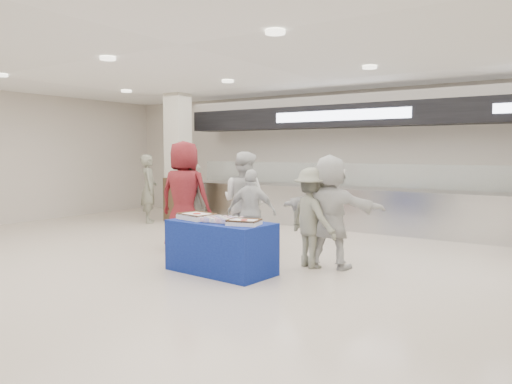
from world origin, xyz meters
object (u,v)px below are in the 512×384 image
Objects in this scene: soldier_a at (194,205)px; civilian_white at (330,212)px; display_table at (221,247)px; soldier_bg at (149,189)px; sheet_cake_right at (244,222)px; chef_tall at (244,201)px; chef_short at (252,212)px; soldier_b at (312,218)px; civilian_maroon at (185,195)px; sheet_cake_left at (197,216)px; cupcake_tray at (222,220)px.

civilian_white is at bearing -170.97° from soldier_a.
display_table is 5.54m from soldier_bg.
sheet_cake_right is 2.45m from soldier_a.
chef_tall reaches higher than soldier_a.
chef_short is 1.30m from soldier_b.
chef_tall reaches higher than chef_short.
chef_short is at bearing 177.69° from civilian_maroon.
chef_tall is 1.15× the size of soldier_b.
chef_short is (1.25, 0.05, -0.06)m from soldier_a.
chef_short is 0.96× the size of soldier_b.
civilian_maroon is (-1.17, 1.02, 0.17)m from sheet_cake_left.
cupcake_tray is at bearing 114.12° from chef_tall.
chef_short is (0.36, -0.29, -0.15)m from chef_tall.
chef_tall reaches higher than soldier_bg.
civilian_white is (0.25, 0.10, 0.10)m from soldier_b.
chef_short is 0.86× the size of soldier_bg.
sheet_cake_left is 1.56m from civilian_maroon.
civilian_white is (1.63, 1.15, 0.06)m from sheet_cake_left.
chef_tall is at bearing -148.15° from soldier_a.
sheet_cake_right is at bearing 92.40° from soldier_b.
chef_short is (1.28, 0.27, -0.25)m from civilian_maroon.
civilian_maroon is (-2.09, 1.09, 0.18)m from sheet_cake_right.
soldier_b reaches higher than cupcake_tray.
display_table is 0.90× the size of civilian_white.
chef_tall is at bearing 7.16° from soldier_b.
sheet_cake_right is 2.03m from chef_tall.
display_table is 1.06× the size of chef_short.
display_table is 1.46m from soldier_b.
soldier_a is 0.96m from chef_tall.
display_table is 1.72m from civilian_white.
chef_short is (-0.39, 1.32, -0.06)m from cupcake_tray.
chef_short is at bearing -166.99° from soldier_a.
civilian_maroon is at bearing 25.78° from soldier_b.
sheet_cake_right is 0.29× the size of soldier_bg.
sheet_cake_left reaches higher than cupcake_tray.
chef_tall is 1.04× the size of soldier_bg.
display_table is at bearing 113.05° from chef_tall.
soldier_b is at bearing -156.11° from soldier_bg.
cupcake_tray is 0.28× the size of chef_tall.
soldier_a is 0.93× the size of soldier_bg.
soldier_a is 1.03× the size of soldier_b.
sheet_cake_left is 1.30m from chef_short.
civilian_white is (2.78, -0.09, 0.07)m from soldier_a.
sheet_cake_right is 2.36m from civilian_maroon.
civilian_maroon is at bearing -4.49° from chef_short.
soldier_bg is (-4.62, 3.02, 0.47)m from display_table.
soldier_bg is at bearing -29.00° from civilian_white.
soldier_bg reaches higher than sheet_cake_left.
soldier_bg is at bearing 144.09° from sheet_cake_left.
soldier_bg is at bearing 151.39° from display_table.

